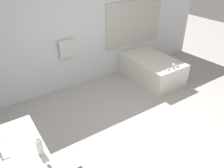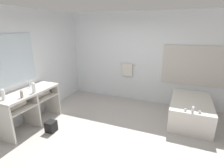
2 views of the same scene
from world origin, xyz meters
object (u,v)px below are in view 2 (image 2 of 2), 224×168
(water_bottle_2, at_px, (3,95))
(soap_dispenser, at_px, (22,94))
(water_bottle_1, at_px, (34,88))
(waste_bin, at_px, (51,126))
(bathtub, at_px, (190,109))

(water_bottle_2, xyz_separation_m, soap_dispenser, (0.25, 0.21, -0.03))
(soap_dispenser, bearing_deg, water_bottle_1, 87.89)
(soap_dispenser, bearing_deg, waste_bin, 36.88)
(waste_bin, bearing_deg, water_bottle_2, -141.85)
(water_bottle_1, bearing_deg, soap_dispenser, -92.11)
(water_bottle_1, distance_m, water_bottle_2, 0.59)
(water_bottle_1, relative_size, waste_bin, 0.94)
(bathtub, height_order, waste_bin, bathtub)
(water_bottle_1, distance_m, waste_bin, 0.95)
(water_bottle_2, xyz_separation_m, waste_bin, (0.64, 0.51, -0.86))
(bathtub, relative_size, water_bottle_1, 6.52)
(water_bottle_2, relative_size, waste_bin, 0.88)
(water_bottle_2, bearing_deg, soap_dispenser, 40.02)
(soap_dispenser, relative_size, waste_bin, 0.67)
(bathtub, distance_m, soap_dispenser, 3.92)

